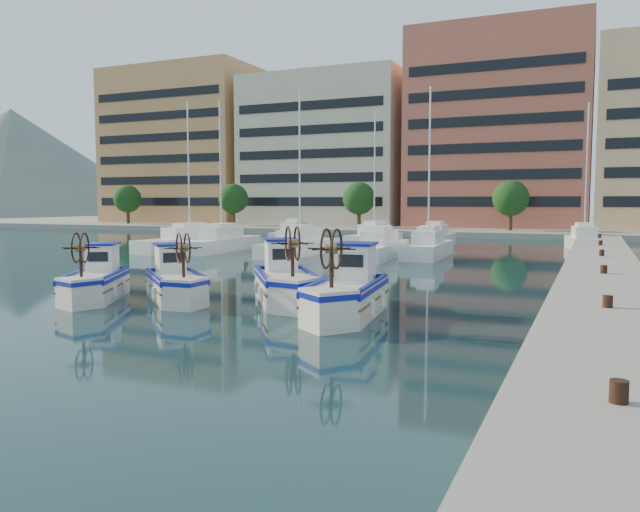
{
  "coord_description": "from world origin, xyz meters",
  "views": [
    {
      "loc": [
        12.63,
        -18.8,
        3.81
      ],
      "look_at": [
        1.99,
        5.35,
        1.5
      ],
      "focal_mm": 35.0,
      "sensor_mm": 36.0,
      "label": 1
    }
  ],
  "objects_px": {
    "fishing_boat_a": "(96,280)",
    "fishing_boat_d": "(348,291)",
    "fishing_boat_b": "(175,281)",
    "fishing_boat_c": "(285,280)"
  },
  "relations": [
    {
      "from": "fishing_boat_a",
      "to": "fishing_boat_d",
      "type": "relative_size",
      "value": 0.9
    },
    {
      "from": "fishing_boat_b",
      "to": "fishing_boat_c",
      "type": "bearing_deg",
      "value": -28.79
    },
    {
      "from": "fishing_boat_c",
      "to": "fishing_boat_d",
      "type": "distance_m",
      "value": 3.67
    },
    {
      "from": "fishing_boat_c",
      "to": "fishing_boat_d",
      "type": "bearing_deg",
      "value": -62.73
    },
    {
      "from": "fishing_boat_a",
      "to": "fishing_boat_d",
      "type": "xyz_separation_m",
      "value": [
        10.34,
        0.6,
        0.09
      ]
    },
    {
      "from": "fishing_boat_b",
      "to": "fishing_boat_d",
      "type": "relative_size",
      "value": 0.85
    },
    {
      "from": "fishing_boat_d",
      "to": "fishing_boat_c",
      "type": "bearing_deg",
      "value": 144.52
    },
    {
      "from": "fishing_boat_a",
      "to": "fishing_boat_c",
      "type": "xyz_separation_m",
      "value": [
        7.11,
        2.32,
        0.08
      ]
    },
    {
      "from": "fishing_boat_b",
      "to": "fishing_boat_d",
      "type": "distance_m",
      "value": 7.35
    },
    {
      "from": "fishing_boat_c",
      "to": "fishing_boat_b",
      "type": "bearing_deg",
      "value": 162.93
    }
  ]
}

